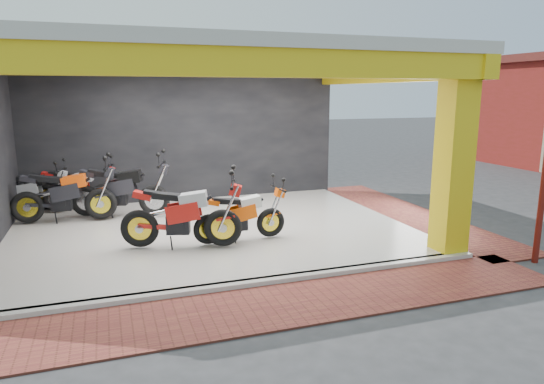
{
  "coord_description": "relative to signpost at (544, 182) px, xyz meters",
  "views": [
    {
      "loc": [
        -2.0,
        -7.66,
        2.9
      ],
      "look_at": [
        1.15,
        1.47,
        0.9
      ],
      "focal_mm": 32.0,
      "sensor_mm": 36.0,
      "label": 1
    }
  ],
  "objects": [
    {
      "name": "ground",
      "position": [
        -4.92,
        1.6,
        -1.43
      ],
      "size": [
        80.0,
        80.0,
        0.0
      ],
      "primitive_type": "plane",
      "color": "#2D2D30",
      "rests_on": "ground"
    },
    {
      "name": "showroom_floor",
      "position": [
        -4.92,
        3.6,
        -1.38
      ],
      "size": [
        8.0,
        6.0,
        0.1
      ],
      "primitive_type": "cube",
      "color": "silver",
      "rests_on": "ground"
    },
    {
      "name": "showroom_ceiling",
      "position": [
        -4.92,
        3.6,
        2.17
      ],
      "size": [
        8.4,
        6.4,
        0.2
      ],
      "primitive_type": "cube",
      "color": "beige",
      "rests_on": "corner_column"
    },
    {
      "name": "back_wall",
      "position": [
        -4.92,
        6.7,
        0.32
      ],
      "size": [
        8.2,
        0.2,
        3.5
      ],
      "primitive_type": "cube",
      "color": "black",
      "rests_on": "ground"
    },
    {
      "name": "corner_column",
      "position": [
        -1.17,
        0.85,
        0.32
      ],
      "size": [
        0.5,
        0.5,
        3.5
      ],
      "primitive_type": "cube",
      "color": "gold",
      "rests_on": "ground"
    },
    {
      "name": "header_beam_front",
      "position": [
        -4.92,
        0.6,
        1.87
      ],
      "size": [
        8.4,
        0.3,
        0.4
      ],
      "primitive_type": "cube",
      "color": "gold",
      "rests_on": "corner_column"
    },
    {
      "name": "header_beam_right",
      "position": [
        -0.92,
        3.6,
        1.87
      ],
      "size": [
        0.3,
        6.4,
        0.4
      ],
      "primitive_type": "cube",
      "color": "gold",
      "rests_on": "corner_column"
    },
    {
      "name": "floor_kerb",
      "position": [
        -4.92,
        0.58,
        -1.38
      ],
      "size": [
        8.0,
        0.2,
        0.1
      ],
      "primitive_type": "cube",
      "color": "silver",
      "rests_on": "ground"
    },
    {
      "name": "paver_front",
      "position": [
        -4.92,
        -0.2,
        -1.41
      ],
      "size": [
        9.0,
        1.4,
        0.03
      ],
      "primitive_type": "cube",
      "color": "brown",
      "rests_on": "ground"
    },
    {
      "name": "paver_right",
      "position": [
        -0.12,
        3.6,
        -1.41
      ],
      "size": [
        1.4,
        7.0,
        0.03
      ],
      "primitive_type": "cube",
      "color": "brown",
      "rests_on": "ground"
    },
    {
      "name": "signpost",
      "position": [
        0.0,
        0.0,
        0.0
      ],
      "size": [
        0.16,
        0.34,
        2.61
      ],
      "rotation": [
        0.0,
        0.0,
        -0.4
      ],
      "color": "#60150E",
      "rests_on": "ground"
    },
    {
      "name": "moto_hero",
      "position": [
        -3.97,
        2.57,
        -0.74
      ],
      "size": [
        1.95,
        0.81,
        1.17
      ],
      "primitive_type": null,
      "rotation": [
        0.0,
        0.0,
        0.05
      ],
      "color": "#FD580A",
      "rests_on": "showroom_floor"
    },
    {
      "name": "moto_row_a",
      "position": [
        -4.99,
        2.27,
        -0.62
      ],
      "size": [
        2.47,
        1.51,
        1.42
      ],
      "primitive_type": null,
      "rotation": [
        0.0,
        0.0,
        -0.3
      ],
      "color": "red",
      "rests_on": "showroom_floor"
    },
    {
      "name": "moto_row_b",
      "position": [
        -5.94,
        5.0,
        -0.6
      ],
      "size": [
        2.52,
        1.51,
        1.45
      ],
      "primitive_type": null,
      "rotation": [
        0.0,
        0.0,
        -0.29
      ],
      "color": "black",
      "rests_on": "showroom_floor"
    },
    {
      "name": "moto_row_c",
      "position": [
        -7.1,
        5.03,
        -0.62
      ],
      "size": [
        2.4,
        1.12,
        1.41
      ],
      "primitive_type": null,
      "rotation": [
        0.0,
        0.0,
        -0.12
      ],
      "color": "black",
      "rests_on": "showroom_floor"
    },
    {
      "name": "moto_row_d",
      "position": [
        -8.1,
        6.1,
        -0.72
      ],
      "size": [
        2.11,
        1.23,
        1.21
      ],
      "primitive_type": null,
      "rotation": [
        0.0,
        0.0,
        -0.27
      ],
      "color": "#A3A6AB",
      "rests_on": "showroom_floor"
    },
    {
      "name": "moto_row_e",
      "position": [
        -7.04,
        6.1,
        -0.7
      ],
      "size": [
        2.17,
        1.27,
        1.25
      ],
      "primitive_type": null,
      "rotation": [
        0.0,
        0.0,
        -0.27
      ],
      "color": "#B11512",
      "rests_on": "showroom_floor"
    }
  ]
}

